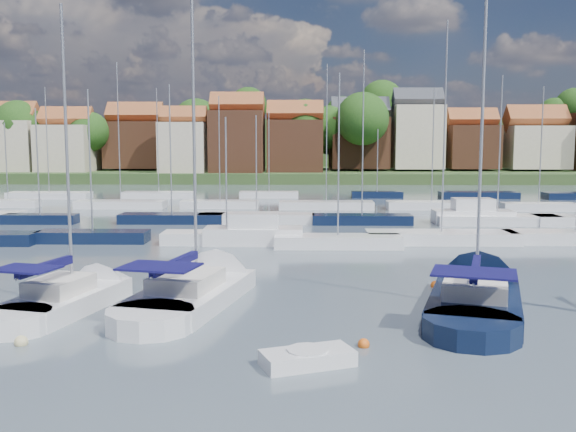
{
  "coord_description": "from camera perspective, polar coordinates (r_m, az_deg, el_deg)",
  "views": [
    {
      "loc": [
        -1.91,
        -25.35,
        7.36
      ],
      "look_at": [
        -2.73,
        14.0,
        2.74
      ],
      "focal_mm": 40.0,
      "sensor_mm": 36.0,
      "label": 1
    }
  ],
  "objects": [
    {
      "name": "sailboat_centre",
      "position": [
        31.23,
        -7.27,
        -6.33
      ],
      "size": [
        6.33,
        13.69,
        17.9
      ],
      "rotation": [
        0.0,
        0.0,
        1.35
      ],
      "color": "silver",
      "rests_on": "ground"
    },
    {
      "name": "marina_field",
      "position": [
        61.01,
        4.77,
        0.16
      ],
      "size": [
        79.62,
        41.41,
        15.93
      ],
      "color": "silver",
      "rests_on": "ground"
    },
    {
      "name": "buoy_b",
      "position": [
        25.6,
        -22.63,
        -10.53
      ],
      "size": [
        0.5,
        0.5,
        0.5
      ],
      "primitive_type": "sphere",
      "color": "beige",
      "rests_on": "ground"
    },
    {
      "name": "buoy_c",
      "position": [
        26.88,
        -11.48,
        -9.33
      ],
      "size": [
        0.49,
        0.49,
        0.49
      ],
      "primitive_type": "sphere",
      "color": "#D85914",
      "rests_on": "ground"
    },
    {
      "name": "buoy_d",
      "position": [
        23.64,
        6.74,
        -11.49
      ],
      "size": [
        0.43,
        0.43,
        0.43
      ],
      "primitive_type": "sphere",
      "color": "#D85914",
      "rests_on": "ground"
    },
    {
      "name": "tender",
      "position": [
        21.61,
        1.75,
        -12.51
      ],
      "size": [
        3.31,
        2.39,
        0.65
      ],
      "rotation": [
        0.0,
        0.0,
        0.37
      ],
      "color": "silver",
      "rests_on": "ground"
    },
    {
      "name": "ground",
      "position": [
        65.79,
        2.84,
        0.27
      ],
      "size": [
        260.0,
        260.0,
        0.0
      ],
      "primitive_type": "plane",
      "color": "#3F4D56",
      "rests_on": "ground"
    },
    {
      "name": "sailboat_navy",
      "position": [
        31.33,
        16.44,
        -6.52
      ],
      "size": [
        7.55,
        14.37,
        19.13
      ],
      "rotation": [
        0.0,
        0.0,
        1.28
      ],
      "color": "black",
      "rests_on": "ground"
    },
    {
      "name": "sailboat_left",
      "position": [
        30.72,
        -17.9,
        -6.8
      ],
      "size": [
        5.16,
        10.79,
        14.23
      ],
      "rotation": [
        0.0,
        0.0,
        1.33
      ],
      "color": "silver",
      "rests_on": "ground"
    },
    {
      "name": "buoy_e",
      "position": [
        33.44,
        12.94,
        -6.19
      ],
      "size": [
        0.46,
        0.46,
        0.46
      ],
      "primitive_type": "sphere",
      "color": "#D85914",
      "rests_on": "ground"
    },
    {
      "name": "far_shore_town",
      "position": [
        158.09,
        2.7,
        5.7
      ],
      "size": [
        212.46,
        90.0,
        22.27
      ],
      "color": "#364723",
      "rests_on": "ground"
    }
  ]
}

